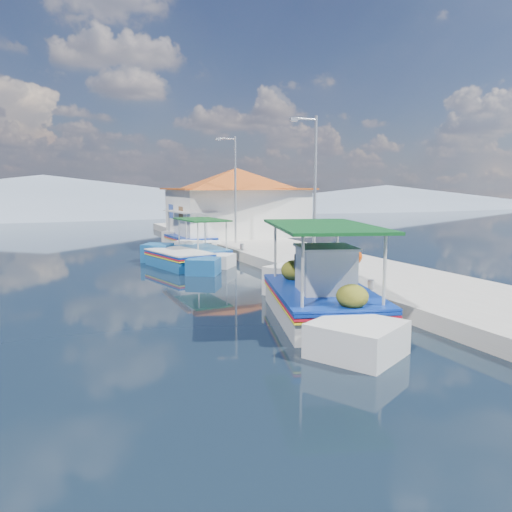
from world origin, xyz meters
name	(u,v)px	position (x,y,z in m)	size (l,w,h in m)	color
ground	(225,296)	(0.00, 0.00, 0.00)	(160.00, 160.00, 0.00)	black
quay	(296,257)	(5.90, 6.00, 0.25)	(5.00, 44.00, 0.50)	#B0ACA5
bollards	(264,253)	(3.80, 5.25, 0.65)	(0.20, 17.20, 0.30)	#A5A8AD
main_caique	(319,298)	(1.48, -3.77, 0.57)	(4.27, 8.63, 2.96)	silver
caique_green_canopy	(202,254)	(1.71, 8.23, 0.35)	(2.10, 6.25, 2.34)	silver
caique_blue_hull	(179,260)	(0.15, 6.74, 0.31)	(2.79, 6.23, 1.14)	#17548F
caique_far	(190,240)	(2.67, 13.75, 0.46)	(2.38, 7.08, 2.48)	silver
harbor_building	(236,201)	(6.20, 15.00, 2.78)	(10.49, 10.49, 4.40)	silver
lamp_post_near	(313,183)	(4.51, 2.00, 3.85)	(1.21, 0.14, 6.00)	#A5A8AD
lamp_post_far	(234,184)	(4.51, 11.00, 3.85)	(1.21, 0.14, 6.00)	#A5A8AD
mountain_ridge	(133,198)	(6.54, 56.00, 2.04)	(171.40, 96.00, 5.50)	gray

